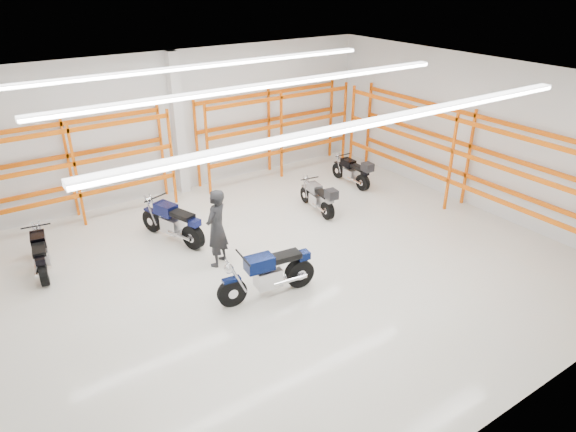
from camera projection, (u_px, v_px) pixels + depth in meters
ground at (280, 267)px, 12.79m from camera, size 14.00×14.00×0.00m
room_shell at (278, 140)px, 11.37m from camera, size 14.02×12.02×4.51m
motorcycle_main at (271, 274)px, 11.50m from camera, size 2.36×0.78×1.16m
motorcycle_back_a at (41, 255)px, 12.40m from camera, size 0.72×2.04×1.00m
motorcycle_back_b at (174, 223)px, 13.78m from camera, size 1.03×2.23×1.14m
motorcycle_back_c at (319, 198)px, 15.40m from camera, size 0.62×1.94×1.00m
motorcycle_back_d at (354, 172)px, 17.32m from camera, size 0.63×1.97×1.01m
standing_man at (217, 228)px, 12.50m from camera, size 0.87×0.81×2.01m
structural_column at (178, 125)px, 16.14m from camera, size 0.32×0.32×4.50m
pallet_racking_back_left at (71, 163)px, 14.38m from camera, size 5.67×0.87×3.00m
pallet_racking_back_right at (275, 125)px, 17.80m from camera, size 5.67×0.87×3.00m
pallet_racking_side at (461, 150)px, 15.25m from camera, size 0.87×9.07×3.00m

